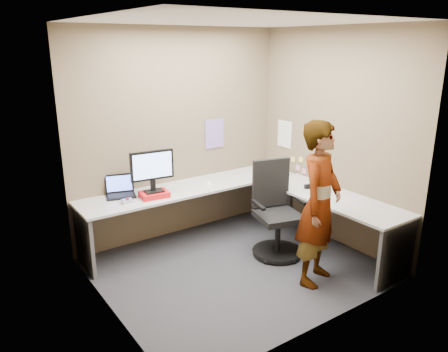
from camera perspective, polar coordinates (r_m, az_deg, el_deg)
ground at (r=5.17m, az=1.74°, el=-11.86°), size 3.00×3.00×0.00m
wall_back at (r=5.74m, az=-5.90°, el=5.41°), size 3.00×0.00×3.00m
wall_right at (r=5.67m, az=14.20°, el=4.85°), size 0.00×2.70×2.70m
wall_left at (r=3.99m, az=-15.67°, el=-0.30°), size 0.00×2.70×2.70m
ceiling at (r=4.53m, az=2.07°, el=19.60°), size 3.00×3.00×0.00m
desk at (r=5.44m, az=3.09°, el=-3.51°), size 2.98×2.58×0.73m
paper_ream at (r=5.27m, az=-9.10°, el=-2.39°), size 0.35×0.28×0.07m
monitor at (r=5.19m, az=-9.35°, el=1.07°), size 0.53×0.18×0.50m
laptop at (r=5.40m, az=-13.41°, el=-1.84°), size 0.40×0.36×0.24m
trackball_mouse at (r=5.14m, az=-12.52°, el=-3.20°), size 0.12×0.08×0.07m
origami at (r=5.67m, az=-2.00°, el=-0.81°), size 0.10×0.10×0.06m
stapler at (r=5.62m, az=11.18°, el=-1.33°), size 0.15×0.09×0.05m
flower at (r=5.51m, az=13.60°, el=-0.59°), size 0.07×0.07×0.22m
calendar_purple at (r=6.02m, az=-1.23°, el=5.55°), size 0.30×0.01×0.40m
calendar_white at (r=6.30m, az=7.93°, el=5.45°), size 0.01×0.28×0.38m
sticky_note_a at (r=6.12m, az=10.02°, el=2.13°), size 0.01×0.07×0.07m
sticky_note_b at (r=6.19m, az=9.64°, el=1.06°), size 0.01×0.07×0.07m
sticky_note_c at (r=6.11m, az=10.41°, el=0.63°), size 0.01×0.07×0.07m
sticky_note_d at (r=6.23m, az=9.04°, el=2.16°), size 0.01×0.07×0.07m
office_chair at (r=5.35m, az=6.78°, el=-5.42°), size 0.64×0.62×1.13m
person at (r=4.67m, az=12.35°, el=-3.61°), size 0.76×0.64×1.76m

